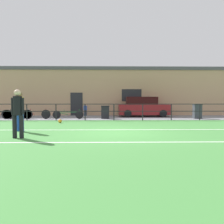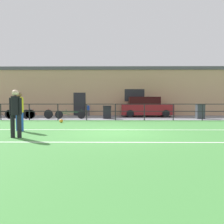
{
  "view_description": "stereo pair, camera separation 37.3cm",
  "coord_description": "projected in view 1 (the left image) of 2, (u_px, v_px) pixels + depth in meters",
  "views": [
    {
      "loc": [
        -0.43,
        -9.46,
        1.36
      ],
      "look_at": [
        -0.2,
        2.65,
        0.75
      ],
      "focal_mm": 35.87,
      "sensor_mm": 36.0,
      "label": 1
    },
    {
      "loc": [
        -0.05,
        -9.46,
        1.36
      ],
      "look_at": [
        -0.2,
        2.65,
        0.75
      ],
      "focal_mm": 35.87,
      "sensor_mm": 36.0,
      "label": 2
    }
  ],
  "objects": [
    {
      "name": "trash_bin_0",
      "position": [
        105.0,
        112.0,
        16.84
      ],
      "size": [
        0.62,
        0.53,
        0.97
      ],
      "color": "black",
      "rests_on": "pavement_strip"
    },
    {
      "name": "soccer_ball_match",
      "position": [
        60.0,
        121.0,
        13.73
      ],
      "size": [
        0.23,
        0.23,
        0.23
      ],
      "primitive_type": "sphere",
      "color": "orange",
      "rests_on": "ground"
    },
    {
      "name": "perimeter_fence",
      "position": [
        114.0,
        110.0,
        15.48
      ],
      "size": [
        36.07,
        0.07,
        1.15
      ],
      "color": "black",
      "rests_on": "ground"
    },
    {
      "name": "bicycle_parked_1",
      "position": [
        0.0,
        114.0,
        16.53
      ],
      "size": [
        2.22,
        0.04,
        0.73
      ],
      "color": "black",
      "rests_on": "pavement_strip"
    },
    {
      "name": "field_line_touchline",
      "position": [
        117.0,
        130.0,
        10.49
      ],
      "size": [
        36.0,
        0.11,
        0.0
      ],
      "primitive_type": "cube",
      "color": "white",
      "rests_on": "ground"
    },
    {
      "name": "ground",
      "position": [
        118.0,
        133.0,
        9.52
      ],
      "size": [
        60.0,
        44.0,
        0.04
      ],
      "primitive_type": "cube",
      "color": "#42843D"
    },
    {
      "name": "bicycle_parked_0",
      "position": [
        68.0,
        115.0,
        16.63
      ],
      "size": [
        2.28,
        0.04,
        0.71
      ],
      "color": "black",
      "rests_on": "pavement_strip"
    },
    {
      "name": "player_striker",
      "position": [
        20.0,
        109.0,
        9.89
      ],
      "size": [
        0.44,
        0.31,
        1.76
      ],
      "rotation": [
        0.0,
        0.0,
        2.66
      ],
      "color": "blue",
      "rests_on": "ground"
    },
    {
      "name": "trash_bin_1",
      "position": [
        197.0,
        111.0,
        16.85
      ],
      "size": [
        0.59,
        0.5,
        1.1
      ],
      "color": "#33383D",
      "rests_on": "pavement_strip"
    },
    {
      "name": "spectator_child",
      "position": [
        85.0,
        109.0,
        19.84
      ],
      "size": [
        0.29,
        0.19,
        1.07
      ],
      "rotation": [
        0.0,
        0.0,
        3.33
      ],
      "color": "#232D4C",
      "rests_on": "pavement_strip"
    },
    {
      "name": "bicycle_parked_2",
      "position": [
        16.0,
        114.0,
        16.56
      ],
      "size": [
        2.23,
        0.04,
        0.76
      ],
      "color": "black",
      "rests_on": "pavement_strip"
    },
    {
      "name": "clubhouse_facade",
      "position": [
        112.0,
        92.0,
        21.59
      ],
      "size": [
        28.0,
        2.56,
        4.48
      ],
      "color": "tan",
      "rests_on": "ground"
    },
    {
      "name": "player_goalkeeper",
      "position": [
        18.0,
        111.0,
        8.09
      ],
      "size": [
        0.48,
        0.31,
        1.76
      ],
      "rotation": [
        0.0,
        0.0,
        6.17
      ],
      "color": "black",
      "rests_on": "ground"
    },
    {
      "name": "parked_car_red",
      "position": [
        143.0,
        107.0,
        19.15
      ],
      "size": [
        4.28,
        1.92,
        1.67
      ],
      "color": "maroon",
      "rests_on": "pavement_strip"
    },
    {
      "name": "bicycle_parked_3",
      "position": [
        34.0,
        114.0,
        16.58
      ],
      "size": [
        2.36,
        0.04,
        0.77
      ],
      "color": "black",
      "rests_on": "pavement_strip"
    },
    {
      "name": "bicycle_parked_4",
      "position": [
        18.0,
        114.0,
        16.56
      ],
      "size": [
        2.19,
        0.04,
        0.76
      ],
      "color": "black",
      "rests_on": "pavement_strip"
    },
    {
      "name": "pavement_strip",
      "position": [
        113.0,
        118.0,
        18.01
      ],
      "size": [
        48.0,
        5.0,
        0.02
      ],
      "primitive_type": "cube",
      "color": "slate",
      "rests_on": "ground"
    },
    {
      "name": "field_line_hash",
      "position": [
        121.0,
        142.0,
        7.33
      ],
      "size": [
        36.0,
        0.11,
        0.0
      ],
      "primitive_type": "cube",
      "color": "white",
      "rests_on": "ground"
    }
  ]
}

